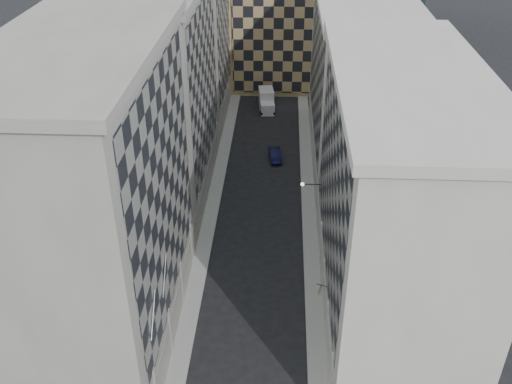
% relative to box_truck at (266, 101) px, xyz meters
% --- Properties ---
extents(sidewalk_west, '(1.50, 100.00, 0.15)m').
position_rel_box_truck_xyz_m(sidewalk_west, '(-4.99, -26.15, -1.15)').
color(sidewalk_west, gray).
rests_on(sidewalk_west, ground).
extents(sidewalk_east, '(1.50, 100.00, 0.15)m').
position_rel_box_truck_xyz_m(sidewalk_east, '(5.51, -26.15, -1.15)').
color(sidewalk_east, gray).
rests_on(sidewalk_east, ground).
extents(bldg_left_a, '(10.80, 22.80, 23.70)m').
position_rel_box_truck_xyz_m(bldg_left_a, '(-10.62, -45.15, 10.60)').
color(bldg_left_a, gray).
rests_on(bldg_left_a, ground).
extents(bldg_left_b, '(10.80, 22.80, 22.70)m').
position_rel_box_truck_xyz_m(bldg_left_b, '(-10.62, -23.15, 10.10)').
color(bldg_left_b, gray).
rests_on(bldg_left_b, ground).
extents(bldg_left_c, '(10.80, 22.80, 21.70)m').
position_rel_box_truck_xyz_m(bldg_left_c, '(-10.62, -1.15, 9.60)').
color(bldg_left_c, gray).
rests_on(bldg_left_c, ground).
extents(bldg_right_a, '(10.80, 26.80, 20.70)m').
position_rel_box_truck_xyz_m(bldg_right_a, '(11.14, -41.15, 9.09)').
color(bldg_right_a, '#B8B4A8').
rests_on(bldg_right_a, ground).
extents(bldg_right_b, '(10.80, 28.80, 19.70)m').
position_rel_box_truck_xyz_m(bldg_right_b, '(11.15, -14.15, 8.62)').
color(bldg_right_b, '#B8B4A8').
rests_on(bldg_right_b, ground).
extents(tan_block, '(16.80, 14.80, 18.80)m').
position_rel_box_truck_xyz_m(tan_block, '(2.26, 11.75, 8.21)').
color(tan_block, tan).
rests_on(tan_block, ground).
extents(flagpoles_left, '(0.10, 6.33, 2.33)m').
position_rel_box_truck_xyz_m(flagpoles_left, '(-5.64, -50.15, 6.77)').
color(flagpoles_left, gray).
rests_on(flagpoles_left, ground).
extents(bracket_lamp, '(1.98, 0.36, 0.36)m').
position_rel_box_truck_xyz_m(bracket_lamp, '(4.64, -32.15, 4.97)').
color(bracket_lamp, black).
rests_on(bracket_lamp, ground).
extents(box_truck, '(2.67, 5.35, 2.82)m').
position_rel_box_truck_xyz_m(box_truck, '(0.00, 0.00, 0.00)').
color(box_truck, silver).
rests_on(box_truck, ground).
extents(dark_car, '(1.84, 4.01, 1.27)m').
position_rel_box_truck_xyz_m(dark_car, '(1.62, -15.84, -0.59)').
color(dark_car, '#0E0F35').
rests_on(dark_car, ground).
extents(shop_sign, '(0.88, 0.77, 0.89)m').
position_rel_box_truck_xyz_m(shop_sign, '(5.68, -44.38, 2.60)').
color(shop_sign, black).
rests_on(shop_sign, ground).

